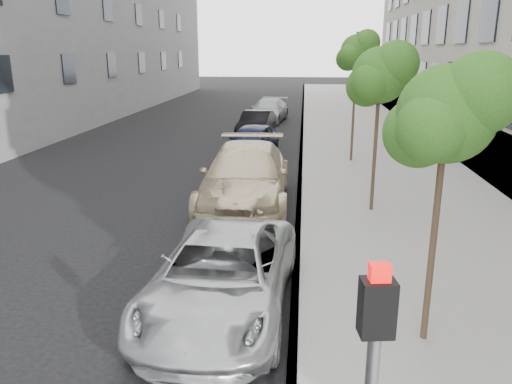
# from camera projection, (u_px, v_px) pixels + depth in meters

# --- Properties ---
(sidewalk) EXTENTS (6.40, 72.00, 0.14)m
(sidewalk) POSITION_uv_depth(u_px,v_px,m) (356.00, 127.00, 29.25)
(sidewalk) COLOR gray
(sidewalk) RESTS_ON ground
(curb) EXTENTS (0.15, 72.00, 0.14)m
(curb) POSITION_uv_depth(u_px,v_px,m) (302.00, 126.00, 29.53)
(curb) COLOR #9E9B93
(curb) RESTS_ON ground
(tree_near) EXTENTS (1.71, 1.51, 4.33)m
(tree_near) POSITION_uv_depth(u_px,v_px,m) (449.00, 114.00, 6.84)
(tree_near) COLOR #38281C
(tree_near) RESTS_ON sidewalk
(tree_mid) EXTENTS (1.79, 1.59, 4.57)m
(tree_mid) POSITION_uv_depth(u_px,v_px,m) (381.00, 75.00, 13.00)
(tree_mid) COLOR #38281C
(tree_mid) RESTS_ON sidewalk
(tree_far) EXTENTS (1.61, 1.41, 5.07)m
(tree_far) POSITION_uv_depth(u_px,v_px,m) (357.00, 51.00, 19.06)
(tree_far) COLOR #38281C
(tree_far) RESTS_ON sidewalk
(minivan) EXTENTS (2.53, 5.09, 1.39)m
(minivan) POSITION_uv_depth(u_px,v_px,m) (222.00, 275.00, 8.68)
(minivan) COLOR #B1B3B6
(minivan) RESTS_ON ground
(suv) EXTENTS (2.67, 6.18, 1.77)m
(suv) POSITION_uv_depth(u_px,v_px,m) (245.00, 177.00, 14.53)
(suv) COLOR #C7B48D
(suv) RESTS_ON ground
(sedan_blue) EXTENTS (2.31, 4.43, 1.44)m
(sedan_blue) POSITION_uv_depth(u_px,v_px,m) (252.00, 142.00, 21.04)
(sedan_blue) COLOR black
(sedan_blue) RESTS_ON ground
(sedan_black) EXTENTS (1.87, 4.28, 1.37)m
(sedan_black) POSITION_uv_depth(u_px,v_px,m) (256.00, 125.00, 26.04)
(sedan_black) COLOR black
(sedan_black) RESTS_ON ground
(sedan_rear) EXTENTS (2.59, 5.13, 1.43)m
(sedan_rear) POSITION_uv_depth(u_px,v_px,m) (268.00, 111.00, 31.72)
(sedan_rear) COLOR gray
(sedan_rear) RESTS_ON ground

